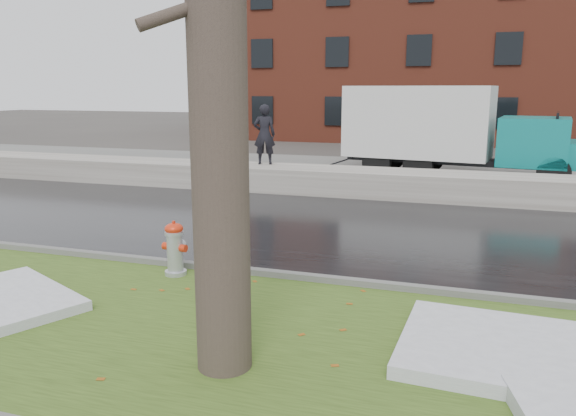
% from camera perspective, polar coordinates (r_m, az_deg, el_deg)
% --- Properties ---
extents(ground, '(120.00, 120.00, 0.00)m').
position_cam_1_polar(ground, '(8.25, -1.77, -9.58)').
color(ground, '#47423D').
rests_on(ground, ground).
extents(verge, '(60.00, 4.50, 0.04)m').
position_cam_1_polar(verge, '(7.18, -5.21, -12.91)').
color(verge, '#2F4617').
rests_on(verge, ground).
extents(road, '(60.00, 7.00, 0.03)m').
position_cam_1_polar(road, '(12.38, 5.22, -2.15)').
color(road, black).
rests_on(road, ground).
extents(parking_lot, '(60.00, 9.00, 0.03)m').
position_cam_1_polar(parking_lot, '(20.61, 10.44, 3.41)').
color(parking_lot, slate).
rests_on(parking_lot, ground).
extents(curb, '(60.00, 0.15, 0.14)m').
position_cam_1_polar(curb, '(9.12, 0.34, -6.97)').
color(curb, slate).
rests_on(curb, ground).
extents(snowbank, '(60.00, 1.60, 0.75)m').
position_cam_1_polar(snowbank, '(16.35, 8.49, 2.53)').
color(snowbank, '#B2ADA3').
rests_on(snowbank, ground).
extents(brick_building, '(26.00, 12.00, 10.00)m').
position_cam_1_polar(brick_building, '(37.28, 17.48, 14.53)').
color(brick_building, maroon).
rests_on(brick_building, ground).
extents(bg_tree_left, '(1.40, 1.62, 6.50)m').
position_cam_1_polar(bg_tree_left, '(32.66, -8.91, 12.42)').
color(bg_tree_left, brown).
rests_on(bg_tree_left, ground).
extents(bg_tree_center, '(1.40, 1.62, 6.50)m').
position_cam_1_polar(bg_tree_center, '(34.32, 3.42, 12.52)').
color(bg_tree_center, brown).
rests_on(bg_tree_center, ground).
extents(fire_hydrant, '(0.44, 0.39, 0.91)m').
position_cam_1_polar(fire_hydrant, '(9.35, -11.42, -3.81)').
color(fire_hydrant, '#AFB2B8').
rests_on(fire_hydrant, verge).
extents(tree, '(1.42, 1.60, 7.47)m').
position_cam_1_polar(tree, '(5.80, -7.34, 19.49)').
color(tree, brown).
rests_on(tree, verge).
extents(box_truck, '(9.52, 3.22, 3.14)m').
position_cam_1_polar(box_truck, '(20.22, 15.86, 7.68)').
color(box_truck, black).
rests_on(box_truck, ground).
extents(worker, '(0.77, 0.62, 1.83)m').
position_cam_1_polar(worker, '(17.31, -2.42, 7.47)').
color(worker, black).
rests_on(worker, snowbank).
extents(snow_patch_near, '(2.72, 2.15, 0.16)m').
position_cam_1_polar(snow_patch_near, '(7.05, 22.41, -13.42)').
color(snow_patch_near, silver).
rests_on(snow_patch_near, verge).
extents(snow_patch_far, '(2.68, 2.40, 0.14)m').
position_cam_1_polar(snow_patch_far, '(8.99, -27.11, -8.37)').
color(snow_patch_far, silver).
rests_on(snow_patch_far, verge).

